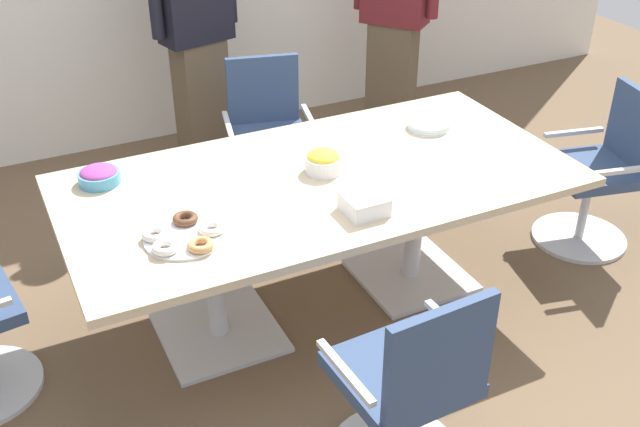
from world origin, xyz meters
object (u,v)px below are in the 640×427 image
Objects in this scene: office_chair_0 at (408,393)px; office_chair_1 at (599,177)px; plate_stack at (428,125)px; snack_bowl_chips_yellow at (323,161)px; donut_platter at (184,236)px; office_chair_2 at (269,144)px; snack_bowl_candy_mix at (99,175)px; napkin_pile at (364,204)px; person_standing_0 at (196,26)px; person_standing_1 at (395,10)px; conference_table at (320,200)px.

office_chair_0 and office_chair_1 have the same top height.
office_chair_1 is 4.11× the size of plate_stack.
snack_bowl_chips_yellow is 0.83m from donut_platter.
office_chair_2 is 1.38m from snack_bowl_candy_mix.
office_chair_0 is at bearing -105.41° from napkin_pile.
snack_bowl_candy_mix reaches higher than donut_platter.
plate_stack is at bearing 103.69° from person_standing_0.
person_standing_1 reaches higher than snack_bowl_chips_yellow.
donut_platter is 1.57m from plate_stack.
person_standing_1 reaches higher than office_chair_1.
office_chair_2 reaches higher than plate_stack.
plate_stack is (0.75, 0.24, 0.14)m from conference_table.
office_chair_1 reaches higher than snack_bowl_chips_yellow.
snack_bowl_candy_mix is (-0.94, 0.39, 0.17)m from conference_table.
snack_bowl_chips_yellow is at bearing -19.73° from snack_bowl_candy_mix.
person_standing_1 is (-0.34, 1.73, 0.54)m from office_chair_1.
snack_bowl_chips_yellow is (0.06, -1.69, -0.19)m from person_standing_0.
office_chair_1 is 1.94m from office_chair_2.
office_chair_2 reaches higher than napkin_pile.
snack_bowl_candy_mix is 1.24m from napkin_pile.
donut_platter is at bearing 93.11° from person_standing_1.
conference_table is 2.13m from person_standing_1.
donut_platter is (-2.09, -1.85, -0.18)m from person_standing_1.
plate_stack is at bearing 17.81° from donut_platter.
napkin_pile is at bearing -139.93° from plate_stack.
snack_bowl_chips_yellow is at bearing 76.63° from office_chair_0.
snack_bowl_chips_yellow is at bearing 96.93° from office_chair_1.
person_standing_0 is (0.15, 2.83, 0.59)m from office_chair_0.
conference_table is at bearing 101.48° from person_standing_1.
snack_bowl_chips_yellow is (-1.32, -1.56, -0.14)m from person_standing_1.
person_standing_0 is at bearing 90.62° from conference_table.
person_standing_1 is 9.46× the size of snack_bowl_candy_mix.
plate_stack is at bearing 15.14° from snack_bowl_chips_yellow.
napkin_pile reaches higher than conference_table.
donut_platter is at bearing -72.19° from snack_bowl_candy_mix.
person_standing_1 is at bearing 23.70° from office_chair_1.
donut_platter is 0.78m from napkin_pile.
conference_table is 12.55× the size of snack_bowl_candy_mix.
napkin_pile is (-1.32, -1.98, -0.16)m from person_standing_1.
donut_platter is at bearing -162.19° from plate_stack.
snack_bowl_chips_yellow is (0.21, 1.14, 0.40)m from office_chair_0.
donut_platter is (-2.43, -0.12, 0.36)m from office_chair_1.
office_chair_2 is (-1.51, 1.22, 0.00)m from office_chair_1.
office_chair_0 is 2.72× the size of donut_platter.
office_chair_2 is 4.11× the size of plate_stack.
office_chair_0 is (-0.17, -1.10, -0.22)m from conference_table.
person_standing_0 is 2.12m from napkin_pile.
office_chair_0 is 1.66m from plate_stack.
napkin_pile is (0.20, 0.73, 0.39)m from office_chair_0.
office_chair_1 is 2.59m from person_standing_0.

